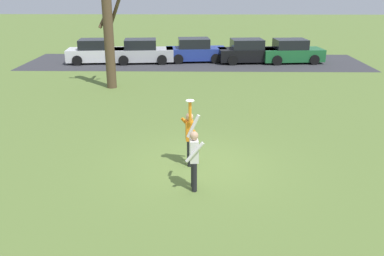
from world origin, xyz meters
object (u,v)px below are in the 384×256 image
(frisbee_disc, at_px, (190,101))
(bare_tree_tall, at_px, (108,24))
(parked_car_white, at_px, (97,52))
(parked_car_green, at_px, (291,52))
(person_defender, at_px, (194,155))
(parked_car_silver, at_px, (142,52))
(parked_car_black, at_px, (248,52))
(person_catcher, at_px, (189,134))
(parked_car_blue, at_px, (195,51))

(frisbee_disc, bearing_deg, bare_tree_tall, 113.70)
(parked_car_white, relative_size, parked_car_green, 1.00)
(person_defender, relative_size, bare_tree_tall, 0.29)
(parked_car_white, distance_m, parked_car_green, 13.24)
(person_defender, height_order, parked_car_green, person_defender)
(parked_car_silver, bearing_deg, parked_car_green, -4.72)
(parked_car_white, height_order, parked_car_black, same)
(person_catcher, distance_m, parked_car_silver, 17.07)
(person_defender, height_order, parked_car_blue, person_defender)
(person_defender, distance_m, parked_car_white, 19.41)
(person_catcher, height_order, person_defender, person_catcher)
(person_defender, relative_size, frisbee_disc, 8.38)
(frisbee_disc, height_order, parked_car_blue, frisbee_disc)
(person_catcher, distance_m, bare_tree_tall, 10.79)
(frisbee_disc, bearing_deg, parked_car_blue, 90.16)
(parked_car_white, relative_size, parked_car_blue, 1.00)
(person_catcher, relative_size, frisbee_disc, 8.55)
(person_defender, bearing_deg, parked_car_green, -24.80)
(parked_car_blue, height_order, parked_car_black, same)
(parked_car_white, xyz_separation_m, parked_car_blue, (6.67, 0.63, 0.00))
(frisbee_disc, relative_size, parked_car_black, 0.06)
(frisbee_disc, bearing_deg, person_catcher, 95.73)
(parked_car_blue, bearing_deg, parked_car_black, -11.58)
(parked_car_silver, height_order, parked_car_green, same)
(person_catcher, bearing_deg, parked_car_silver, -173.43)
(parked_car_white, distance_m, parked_car_black, 10.30)
(parked_car_white, height_order, bare_tree_tall, bare_tree_tall)
(frisbee_disc, xyz_separation_m, parked_car_silver, (-3.66, 16.90, -1.37))
(person_defender, distance_m, bare_tree_tall, 12.27)
(parked_car_black, bearing_deg, person_defender, -106.49)
(parked_car_green, bearing_deg, parked_car_white, 175.41)
(person_defender, bearing_deg, frisbee_disc, 0.00)
(parked_car_black, height_order, parked_car_green, same)
(parked_car_blue, xyz_separation_m, bare_tree_tall, (-4.28, -7.59, 2.56))
(person_defender, bearing_deg, parked_car_blue, -5.17)
(person_catcher, height_order, parked_car_green, person_catcher)
(parked_car_green, bearing_deg, parked_car_blue, 171.27)
(person_catcher, bearing_deg, person_defender, -0.00)
(parked_car_silver, relative_size, bare_tree_tall, 0.61)
(parked_car_silver, distance_m, bare_tree_tall, 7.54)
(parked_car_blue, distance_m, parked_car_green, 6.58)
(parked_car_blue, bearing_deg, bare_tree_tall, -125.32)
(parked_car_green, relative_size, bare_tree_tall, 0.61)
(parked_car_green, bearing_deg, parked_car_black, 174.79)
(parked_car_blue, xyz_separation_m, parked_car_green, (6.57, -0.32, 0.00))
(parked_car_blue, xyz_separation_m, parked_car_black, (3.62, -0.36, 0.00))
(person_defender, relative_size, parked_car_white, 0.48)
(parked_car_white, bearing_deg, person_catcher, -73.94)
(frisbee_disc, relative_size, parked_car_green, 0.06)
(frisbee_disc, relative_size, parked_car_silver, 0.06)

